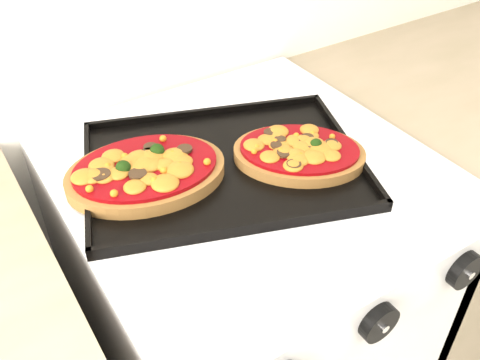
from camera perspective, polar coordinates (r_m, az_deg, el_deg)
stove at (r=1.22m, az=0.45°, el=-15.51°), size 0.60×0.60×0.91m
control_panel at (r=0.77m, az=13.76°, el=-13.41°), size 0.60×0.02×0.09m
knob_center at (r=0.76m, az=14.59°, el=-14.51°), size 0.06×0.02×0.06m
knob_right at (r=0.86m, az=22.84°, el=-8.86°), size 0.06×0.02×0.06m
baking_tray at (r=0.88m, az=-1.76°, el=1.81°), size 0.53×0.46×0.02m
pizza_left at (r=0.85m, az=-10.01°, el=1.05°), size 0.29×0.23×0.04m
pizza_right at (r=0.88m, az=6.33°, el=3.03°), size 0.27×0.26×0.03m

